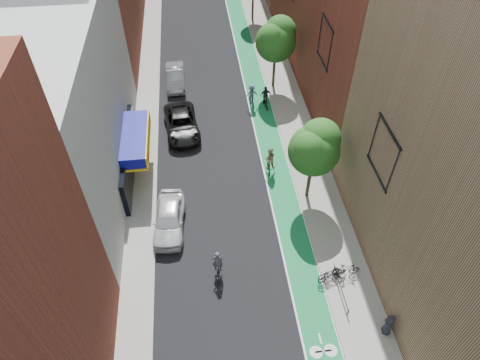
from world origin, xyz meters
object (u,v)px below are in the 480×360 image
object	(u,v)px
cyclist_lane_near	(269,161)
cyclist_lane_mid	(266,99)
cyclist_lane_far	(252,96)
pedestrian	(389,324)
parked_car_silver	(175,77)
parked_car_black	(182,124)
cyclist_lead	(218,267)
parked_car_white	(169,219)

from	to	relation	value
cyclist_lane_near	cyclist_lane_mid	distance (m)	8.19
cyclist_lane_far	pedestrian	world-z (taller)	cyclist_lane_far
cyclist_lane_far	pedestrian	size ratio (longest dim) A/B	1.30
cyclist_lane_near	pedestrian	xyz separation A→B (m)	(4.23, -13.28, -0.04)
parked_car_silver	cyclist_lane_far	size ratio (longest dim) A/B	2.27
parked_car_black	parked_car_silver	size ratio (longest dim) A/B	1.20
cyclist_lead	cyclist_lane_mid	xyz separation A→B (m)	(5.56, 16.62, 0.11)
parked_car_black	cyclist_lane_mid	xyz separation A→B (m)	(7.40, 2.58, 0.03)
cyclist_lane_near	parked_car_silver	bearing A→B (deg)	-54.69
cyclist_lead	pedestrian	world-z (taller)	cyclist_lead
cyclist_lane_near	pedestrian	distance (m)	13.93
parked_car_black	cyclist_lane_far	xyz separation A→B (m)	(6.20, 2.94, 0.18)
parked_car_silver	cyclist_lane_far	distance (m)	7.87
parked_car_white	pedestrian	xyz separation A→B (m)	(11.65, -8.80, 0.13)
parked_car_black	cyclist_lane_mid	bearing A→B (deg)	13.47
parked_car_black	pedestrian	world-z (taller)	pedestrian
cyclist_lead	cyclist_lane_far	world-z (taller)	cyclist_lead
parked_car_white	pedestrian	bearing A→B (deg)	-32.75
cyclist_lane_mid	cyclist_lane_far	world-z (taller)	cyclist_lane_far
pedestrian	cyclist_lane_near	bearing A→B (deg)	-146.43
parked_car_silver	cyclist_lead	size ratio (longest dim) A/B	2.25
parked_car_white	cyclist_lane_far	bearing A→B (deg)	65.10
parked_car_black	cyclist_lane_near	bearing A→B (deg)	-46.81
cyclist_lane_mid	cyclist_lane_near	bearing A→B (deg)	76.75
cyclist_lead	pedestrian	distance (m)	9.99
parked_car_black	parked_car_silver	bearing A→B (deg)	87.69
parked_car_white	parked_car_black	size ratio (longest dim) A/B	0.85
pedestrian	parked_car_white	bearing A→B (deg)	-111.19
parked_car_black	cyclist_lane_mid	distance (m)	7.83
parked_car_white	cyclist_lane_far	distance (m)	14.84
cyclist_lead	parked_car_silver	bearing A→B (deg)	-82.11
cyclist_lane_near	parked_car_black	bearing A→B (deg)	-33.89
pedestrian	parked_car_silver	bearing A→B (deg)	-141.10
parked_car_white	parked_car_black	distance (m)	10.07
parked_car_black	cyclist_lane_near	size ratio (longest dim) A/B	2.54
cyclist_lane_near	cyclist_lane_far	bearing A→B (deg)	-81.71
cyclist_lead	pedestrian	bearing A→B (deg)	153.16
parked_car_white	cyclist_lane_near	size ratio (longest dim) A/B	2.17
parked_car_black	cyclist_lane_far	distance (m)	6.86
cyclist_lane_mid	pedestrian	distance (m)	21.64
parked_car_white	parked_car_black	world-z (taller)	parked_car_white
cyclist_lane_mid	parked_car_silver	bearing A→B (deg)	-36.39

